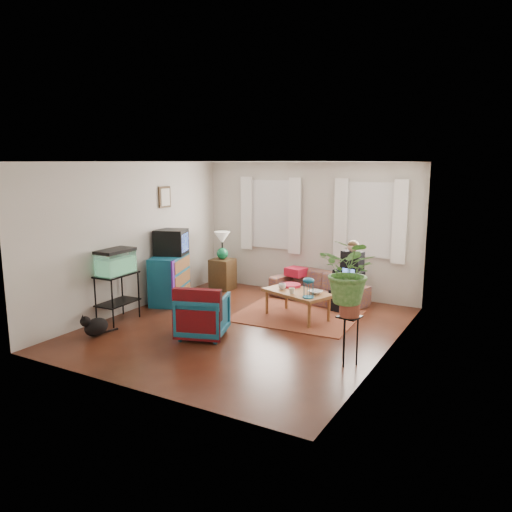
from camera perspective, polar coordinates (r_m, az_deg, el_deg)
The scene contains 31 objects.
floor at distance 8.01m, azimuth -1.42°, elevation -8.22°, with size 4.50×5.00×0.01m, color #4F2B14.
ceiling at distance 7.58m, azimuth -1.51°, elevation 10.72°, with size 4.50×5.00×0.01m, color white.
wall_back at distance 9.90m, azimuth 5.98°, elevation 3.09°, with size 4.50×0.01×2.60m, color silver.
wall_front at distance 5.73m, azimuth -14.38°, elevation -2.70°, with size 4.50×0.01×2.60m, color silver.
wall_left at distance 9.04m, azimuth -13.82°, elevation 2.13°, with size 0.01×5.00×2.60m, color silver.
wall_right at distance 6.84m, azimuth 14.97°, elevation -0.60°, with size 0.01×5.00×2.60m, color silver.
window_left at distance 10.19m, azimuth 1.82°, elevation 4.78°, with size 1.08×0.04×1.38m, color white.
window_right at distance 9.43m, azimuth 12.96°, elevation 4.04°, with size 1.08×0.04×1.38m, color white.
curtains_left at distance 10.12m, azimuth 1.61°, elevation 4.74°, with size 1.36×0.06×1.50m, color white.
curtains_right at distance 9.35m, azimuth 12.82°, elevation 3.99°, with size 1.36×0.06×1.50m, color white.
picture_frame at distance 9.58m, azimuth -10.35°, elevation 6.64°, with size 0.04×0.32×0.40m, color #3D2616.
area_rug at distance 8.63m, azimuth 4.67°, elevation -6.81°, with size 2.00×1.60×0.01m, color brown.
sofa at distance 9.50m, azimuth 7.12°, elevation -2.98°, with size 1.87×0.74×0.73m, color brown.
seated_person at distance 9.09m, azimuth 10.59°, elevation -2.47°, with size 0.47×0.58×1.11m, color black, non-canonical shape.
side_table at distance 10.34m, azimuth -3.84°, elevation -2.08°, with size 0.43×0.43×0.63m, color #3E2417.
table_lamp at distance 10.23m, azimuth -3.88°, elevation 1.14°, with size 0.33×0.33×0.58m, color white, non-canonical shape.
dresser at distance 9.49m, azimuth -9.85°, elevation -2.58°, with size 0.49×0.99×0.89m, color #135F74.
crt_tv at distance 9.45m, azimuth -9.67°, elevation 1.58°, with size 0.54×0.49×0.47m, color black.
aquarium_stand at distance 8.55m, azimuth -15.54°, elevation -4.59°, with size 0.40×0.71×0.80m, color black.
aquarium at distance 8.42m, azimuth -15.74°, elevation -0.59°, with size 0.36×0.65×0.42m, color #7FD899.
black_cat at distance 7.97m, azimuth -17.81°, elevation -7.51°, with size 0.27×0.41×0.35m, color black.
armchair at distance 7.58m, azimuth -6.09°, elevation -6.54°, with size 0.69×0.65×0.71m, color #136872.
serape_throw at distance 7.29m, azimuth -6.75°, elevation -6.05°, with size 0.72×0.17×0.59m, color #9E0A0A.
coffee_table at distance 8.45m, azimuth 4.72°, elevation -5.57°, with size 1.13×0.62×0.47m, color brown.
cup_a at distance 8.48m, azimuth 3.01°, elevation -3.50°, with size 0.13×0.13×0.10m, color white.
cup_b at distance 8.22m, azimuth 4.11°, elevation -4.00°, with size 0.10×0.10×0.10m, color beige.
bowl at distance 8.25m, azimuth 6.79°, elevation -4.13°, with size 0.22×0.22×0.06m, color white.
snack_tray at distance 8.70m, azimuth 3.99°, elevation -3.35°, with size 0.35×0.35×0.04m, color #B21414.
birdcage at distance 7.98m, azimuth 6.01°, elevation -3.61°, with size 0.19×0.19×0.33m, color #115B6B, non-canonical shape.
plant_stand at distance 6.63m, azimuth 10.52°, elevation -9.48°, with size 0.28×0.28×0.66m, color black.
potted_plant at distance 6.41m, azimuth 10.75°, elevation -2.88°, with size 0.75×0.65×0.83m, color #599947.
Camera 1 is at (3.89, -6.51, 2.59)m, focal length 35.00 mm.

